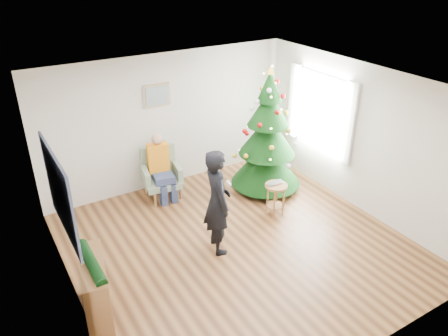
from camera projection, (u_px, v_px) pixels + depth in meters
floor at (238, 245)px, 7.00m from camera, size 5.00×5.00×0.00m
ceiling at (241, 87)px, 5.82m from camera, size 5.00×5.00×0.00m
wall_back at (168, 121)px, 8.31m from camera, size 5.00×0.00×5.00m
wall_front at (371, 270)px, 4.50m from camera, size 5.00×0.00×5.00m
wall_left at (65, 223)px, 5.25m from camera, size 0.00×5.00×5.00m
wall_right at (360, 139)px, 7.56m from camera, size 0.00×5.00×5.00m
window_panel at (321, 111)px, 8.22m from camera, size 0.04×1.30×1.40m
curtains at (319, 112)px, 8.20m from camera, size 0.05×1.75×1.50m
christmas_tree at (267, 137)px, 8.17m from camera, size 1.34×1.34×2.43m
stool at (275, 199)px, 7.67m from camera, size 0.40×0.40×0.59m
laptop at (276, 184)px, 7.54m from camera, size 0.33×0.22×0.03m
armchair at (161, 179)px, 8.23m from camera, size 0.77×0.73×0.96m
seated_person at (161, 167)px, 8.05m from camera, size 0.43×0.59×1.27m
standing_man at (217, 202)px, 6.55m from camera, size 0.52×0.69×1.70m
game_controller at (229, 183)px, 6.48m from camera, size 0.06×0.13×0.04m
console at (96, 289)px, 5.54m from camera, size 0.49×1.04×0.80m
garland at (91, 263)px, 5.34m from camera, size 0.14×0.90×0.14m
tapestry at (59, 194)px, 5.39m from camera, size 0.03×1.50×1.15m
framed_picture at (157, 95)px, 7.94m from camera, size 0.52×0.05×0.42m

